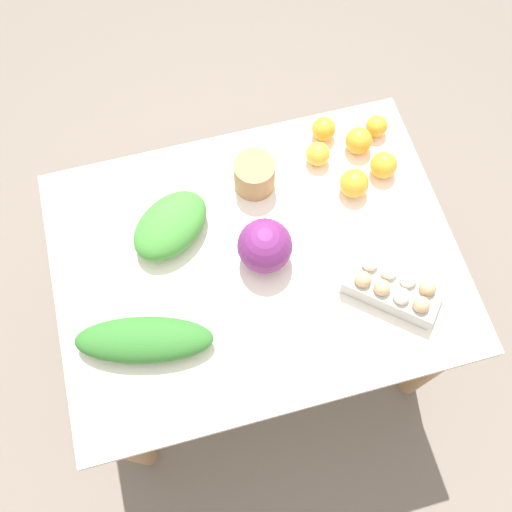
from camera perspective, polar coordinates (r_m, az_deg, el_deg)
The scene contains 13 objects.
ground_plane at distance 2.26m, azimuth 0.00°, elevation -7.33°, with size 8.00×8.00×0.00m, color #70665B.
dining_table at distance 1.68m, azimuth 0.00°, elevation -1.72°, with size 1.11×0.84×0.72m.
cabbage_purple at distance 1.51m, azimuth 0.91°, elevation 0.93°, with size 0.15×0.15×0.15m, color #6B2366.
egg_carton at distance 1.55m, azimuth 13.51°, elevation -3.08°, with size 0.26×0.25×0.09m.
paper_bag at distance 1.64m, azimuth -0.16°, elevation 8.12°, with size 0.12×0.12×0.10m, color #A87F51.
greens_bunch_chard at distance 1.49m, azimuth -11.12°, elevation -8.23°, with size 0.35×0.12×0.08m, color #2D6B28.
greens_bunch_dandelion at distance 1.59m, azimuth -8.56°, elevation 3.05°, with size 0.24×0.16×0.09m, color #3D8433.
orange_0 at distance 1.74m, azimuth 10.24°, elevation 11.27°, with size 0.08×0.08×0.08m, color orange.
orange_1 at distance 1.71m, azimuth 12.64°, elevation 8.85°, with size 0.08×0.08×0.08m, color orange.
orange_2 at distance 1.79m, azimuth 11.97°, elevation 12.59°, with size 0.07×0.07×0.07m, color orange.
orange_3 at distance 1.66m, azimuth 9.79°, elevation 7.17°, with size 0.08×0.08×0.08m, color orange.
orange_4 at distance 1.76m, azimuth 6.79°, elevation 12.52°, with size 0.07×0.07×0.07m, color orange.
orange_5 at distance 1.71m, azimuth 6.20°, elevation 10.10°, with size 0.07×0.07×0.07m, color #F9A833.
Camera 1 is at (0.16, 0.59, 2.18)m, focal length 40.00 mm.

